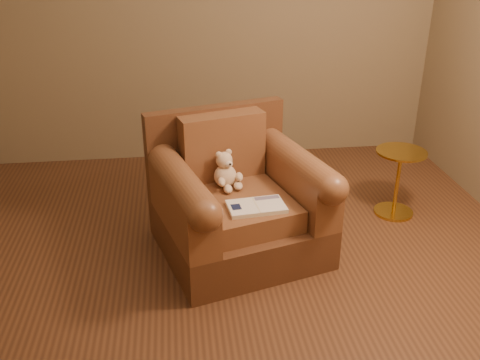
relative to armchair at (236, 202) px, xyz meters
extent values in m
plane|color=#56331D|center=(-0.05, -0.37, -0.34)|extent=(4.00, 4.00, 0.00)
cube|color=#79674B|center=(-0.05, 1.63, 1.01)|extent=(4.00, 0.02, 2.70)
cube|color=#79674B|center=(-0.05, -2.37, 1.01)|extent=(4.00, 0.02, 2.70)
cube|color=#57321D|center=(0.01, -0.04, -0.20)|extent=(1.18, 1.15, 0.27)
cube|color=#57321D|center=(-0.10, 0.35, 0.23)|extent=(0.96, 0.36, 0.60)
cube|color=brown|center=(0.02, -0.09, 0.01)|extent=(0.72, 0.80, 0.15)
cube|color=brown|center=(-0.07, 0.23, 0.30)|extent=(0.58, 0.30, 0.44)
cube|color=brown|center=(-0.35, -0.19, 0.09)|extent=(0.41, 0.84, 0.31)
cube|color=brown|center=(0.40, 0.02, 0.09)|extent=(0.41, 0.84, 0.31)
cylinder|color=brown|center=(-0.35, -0.19, 0.24)|extent=(0.41, 0.84, 0.19)
cylinder|color=brown|center=(0.40, 0.02, 0.24)|extent=(0.41, 0.84, 0.19)
ellipsoid|color=beige|center=(-0.06, 0.08, 0.15)|extent=(0.15, 0.13, 0.15)
sphere|color=beige|center=(-0.07, 0.09, 0.26)|extent=(0.11, 0.11, 0.11)
ellipsoid|color=beige|center=(-0.10, 0.07, 0.30)|extent=(0.04, 0.02, 0.04)
ellipsoid|color=beige|center=(-0.04, 0.11, 0.30)|extent=(0.04, 0.02, 0.04)
ellipsoid|color=beige|center=(-0.04, 0.04, 0.25)|extent=(0.05, 0.03, 0.04)
sphere|color=black|center=(-0.04, 0.03, 0.25)|extent=(0.01, 0.01, 0.01)
ellipsoid|color=beige|center=(-0.09, -0.01, 0.15)|extent=(0.05, 0.10, 0.05)
ellipsoid|color=beige|center=(0.02, 0.06, 0.15)|extent=(0.05, 0.10, 0.05)
ellipsoid|color=beige|center=(-0.06, -0.02, 0.10)|extent=(0.06, 0.10, 0.05)
ellipsoid|color=beige|center=(0.01, 0.02, 0.10)|extent=(0.06, 0.10, 0.05)
cube|color=beige|center=(0.09, -0.25, 0.09)|extent=(0.36, 0.24, 0.02)
cube|color=white|center=(0.00, -0.26, 0.10)|extent=(0.19, 0.22, 0.00)
cube|color=white|center=(0.17, -0.25, 0.10)|extent=(0.19, 0.22, 0.00)
cube|color=beige|center=(0.09, -0.25, 0.11)|extent=(0.03, 0.20, 0.00)
cube|color=#0F1638|center=(-0.03, -0.27, 0.11)|extent=(0.06, 0.08, 0.00)
cube|color=slate|center=(0.17, -0.17, 0.11)|extent=(0.16, 0.06, 0.00)
cylinder|color=gold|center=(1.22, 0.31, -0.33)|extent=(0.29, 0.29, 0.02)
cylinder|color=gold|center=(1.22, 0.31, -0.09)|extent=(0.03, 0.03, 0.47)
cylinder|color=gold|center=(1.22, 0.31, 0.16)|extent=(0.36, 0.36, 0.02)
cylinder|color=gold|center=(1.22, 0.31, 0.15)|extent=(0.03, 0.03, 0.02)
camera|label=1|loc=(-0.36, -3.03, 1.60)|focal=40.00mm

